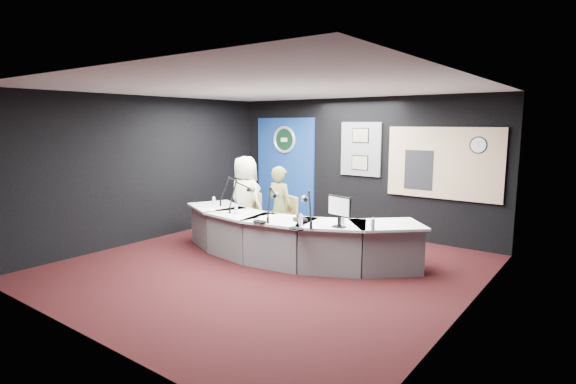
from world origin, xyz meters
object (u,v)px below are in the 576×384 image
Objects in this scene: armchair_right at (280,222)px; person_woman at (280,208)px; person_man at (246,199)px; broadcast_desk at (286,237)px; armchair_left at (246,216)px.

person_woman is at bearing 0.00° from armchair_right.
broadcast_desk is at bearing 168.89° from person_man.
broadcast_desk is 1.39m from armchair_left.
person_man is (0.00, 0.00, 0.34)m from armchair_left.
broadcast_desk is 0.65m from armchair_right.
armchair_right is at bearing 137.36° from broadcast_desk.
person_man reaches higher than broadcast_desk.
person_man is 1.09× the size of person_woman.
armchair_right reaches higher than armchair_left.
broadcast_desk is at bearing 141.65° from person_woman.
broadcast_desk is 0.74m from person_woman.
armchair_left is 0.60× the size of person_man.
armchair_right is 0.66× the size of person_woman.
person_woman is (0.00, 0.00, 0.26)m from armchair_right.
person_man reaches higher than armchair_left.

